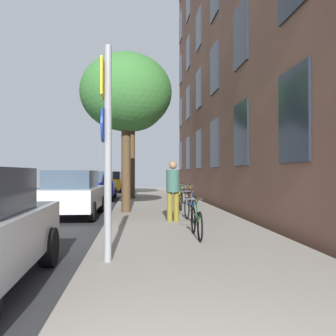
# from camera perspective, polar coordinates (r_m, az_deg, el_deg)

# --- Properties ---
(ground_plane) EXTENTS (41.80, 41.80, 0.00)m
(ground_plane) POSITION_cam_1_polar(r_m,az_deg,el_deg) (17.13, -12.69, -5.90)
(ground_plane) COLOR #332D28
(road_asphalt) EXTENTS (7.00, 38.00, 0.01)m
(road_asphalt) POSITION_cam_1_polar(r_m,az_deg,el_deg) (17.53, -19.54, -5.74)
(road_asphalt) COLOR #2D2D30
(road_asphalt) RESTS_ON ground
(sidewalk) EXTENTS (4.20, 38.00, 0.12)m
(sidewalk) POSITION_cam_1_polar(r_m,az_deg,el_deg) (17.02, -0.86, -5.75)
(sidewalk) COLOR gray
(sidewalk) RESTS_ON ground
(building_facade) EXTENTS (0.56, 27.00, 17.94)m
(building_facade) POSITION_cam_1_polar(r_m,az_deg,el_deg) (18.41, 8.05, 23.12)
(building_facade) COLOR brown
(building_facade) RESTS_ON ground
(sign_post) EXTENTS (0.16, 0.60, 3.52)m
(sign_post) POSITION_cam_1_polar(r_m,az_deg,el_deg) (6.11, -9.44, 4.55)
(sign_post) COLOR gray
(sign_post) RESTS_ON sidewalk
(traffic_light) EXTENTS (0.43, 0.24, 3.62)m
(traffic_light) POSITION_cam_1_polar(r_m,az_deg,el_deg) (23.25, -6.40, 1.88)
(traffic_light) COLOR black
(traffic_light) RESTS_ON sidewalk
(tree_near) EXTENTS (3.34, 3.34, 5.79)m
(tree_near) POSITION_cam_1_polar(r_m,az_deg,el_deg) (13.89, -6.46, 11.37)
(tree_near) COLOR #4C3823
(tree_near) RESTS_ON sidewalk
(tree_far) EXTENTS (3.64, 3.64, 6.83)m
(tree_far) POSITION_cam_1_polar(r_m,az_deg,el_deg) (21.02, -5.56, 9.76)
(tree_far) COLOR #4C3823
(tree_far) RESTS_ON sidewalk
(bicycle_0) EXTENTS (0.42, 1.67, 0.92)m
(bicycle_0) POSITION_cam_1_polar(r_m,az_deg,el_deg) (8.31, 4.40, -8.18)
(bicycle_0) COLOR black
(bicycle_0) RESTS_ON sidewalk
(bicycle_1) EXTENTS (0.42, 1.76, 0.97)m
(bicycle_1) POSITION_cam_1_polar(r_m,az_deg,el_deg) (10.94, 3.49, -6.26)
(bicycle_1) COLOR black
(bicycle_1) RESTS_ON sidewalk
(bicycle_2) EXTENTS (0.50, 1.62, 0.99)m
(bicycle_2) POSITION_cam_1_polar(r_m,az_deg,el_deg) (13.43, 1.84, -5.20)
(bicycle_2) COLOR black
(bicycle_2) RESTS_ON sidewalk
(bicycle_3) EXTENTS (0.42, 1.63, 0.96)m
(bicycle_3) POSITION_cam_1_polar(r_m,az_deg,el_deg) (15.57, 3.42, -4.61)
(bicycle_3) COLOR black
(bicycle_3) RESTS_ON sidewalk
(bicycle_4) EXTENTS (0.42, 1.65, 0.95)m
(bicycle_4) POSITION_cam_1_polar(r_m,az_deg,el_deg) (17.65, 2.10, -4.16)
(bicycle_4) COLOR black
(bicycle_4) RESTS_ON sidewalk
(pedestrian_0) EXTENTS (0.54, 0.54, 1.78)m
(pedestrian_0) POSITION_cam_1_polar(r_m,az_deg,el_deg) (10.94, 0.78, -2.93)
(pedestrian_0) COLOR olive
(pedestrian_0) RESTS_ON sidewalk
(car_1) EXTENTS (1.87, 4.51, 1.62)m
(car_1) POSITION_cam_1_polar(r_m,az_deg,el_deg) (13.37, -14.47, -3.75)
(car_1) COLOR silver
(car_1) RESTS_ON road_asphalt
(car_2) EXTENTS (1.80, 3.96, 1.62)m
(car_2) POSITION_cam_1_polar(r_m,az_deg,el_deg) (21.63, -10.50, -2.58)
(car_2) COLOR navy
(car_2) RESTS_ON road_asphalt
(car_3) EXTENTS (2.08, 4.37, 1.62)m
(car_3) POSITION_cam_1_polar(r_m,az_deg,el_deg) (29.91, -8.72, -2.04)
(car_3) COLOR orange
(car_3) RESTS_ON road_asphalt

